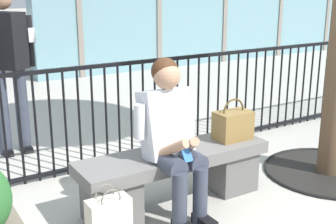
% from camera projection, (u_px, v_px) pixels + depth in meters
% --- Properties ---
extents(ground_plane, '(60.00, 60.00, 0.00)m').
position_uv_depth(ground_plane, '(174.00, 203.00, 3.72)').
color(ground_plane, '#B2ADA3').
extents(stone_bench, '(1.60, 0.44, 0.45)m').
position_uv_depth(stone_bench, '(175.00, 172.00, 3.65)').
color(stone_bench, slate).
rests_on(stone_bench, ground).
extents(seated_person_with_phone, '(0.52, 0.66, 1.21)m').
position_uv_depth(seated_person_with_phone, '(172.00, 134.00, 3.38)').
color(seated_person_with_phone, '#383D4C').
rests_on(seated_person_with_phone, ground).
extents(handbag_on_bench, '(0.31, 0.20, 0.36)m').
position_uv_depth(handbag_on_bench, '(233.00, 125.00, 3.85)').
color(handbag_on_bench, olive).
rests_on(handbag_on_bench, stone_bench).
extents(shopping_bag, '(0.29, 0.14, 0.46)m').
position_uv_depth(shopping_bag, '(109.00, 224.00, 3.03)').
color(shopping_bag, beige).
rests_on(shopping_bag, ground).
extents(bystander_at_railing, '(0.55, 0.44, 1.71)m').
position_uv_depth(bystander_at_railing, '(7.00, 58.00, 4.58)').
color(bystander_at_railing, '#383D4C').
rests_on(bystander_at_railing, ground).
extents(plaza_railing, '(9.99, 0.04, 1.02)m').
position_uv_depth(plaza_railing, '(119.00, 113.00, 4.40)').
color(plaza_railing, black).
rests_on(plaza_railing, ground).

